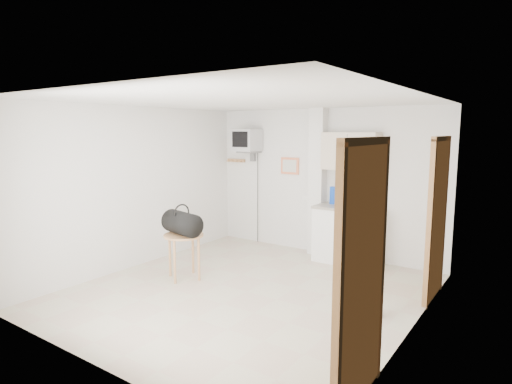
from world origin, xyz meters
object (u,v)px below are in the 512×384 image
Objects in this scene: duffel_bag at (182,223)px; water_bottle at (377,302)px; crt_television at (247,141)px; round_table at (184,241)px.

duffel_bag is 2.84m from water_bottle.
crt_television is at bearing 113.78° from duffel_bag.
duffel_bag is at bearing -79.61° from crt_television.
water_bottle is at bearing -29.85° from crt_television.
duffel_bag is at bearing -173.21° from water_bottle.
round_table is at bearing 81.60° from duffel_bag.
crt_television is 3.29× the size of round_table.
crt_television is 4.02m from water_bottle.
duffel_bag is (0.39, -2.13, -1.11)m from crt_television.
round_table is 0.99× the size of duffel_bag.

